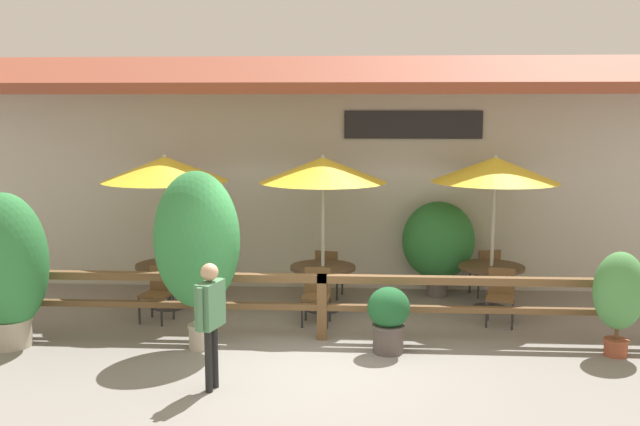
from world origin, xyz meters
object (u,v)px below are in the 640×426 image
at_px(patio_umbrella_far, 495,170).
at_px(dining_table_far, 491,274).
at_px(patio_umbrella_near, 165,169).
at_px(patio_umbrella_middle, 323,170).
at_px(chair_far_streetside, 501,294).
at_px(potted_plant_broad_leaf, 389,317).
at_px(dining_table_near, 168,272).
at_px(chair_near_streetside, 158,291).
at_px(pedestrian, 210,309).
at_px(chair_far_wallside, 486,270).
at_px(chair_middle_streetside, 317,293).
at_px(potted_plant_corner_fern, 197,241).
at_px(chair_middle_wallside, 328,271).
at_px(chair_near_wallside, 184,269).
at_px(dining_table_middle, 323,275).
at_px(potted_plant_entrance_palm, 7,266).
at_px(potted_plant_tall_tropical, 619,294).
at_px(potted_plant_small_flowering, 438,242).

xyz_separation_m(patio_umbrella_far, dining_table_far, (0.00, -0.00, -1.72)).
relative_size(patio_umbrella_near, patio_umbrella_middle, 1.00).
height_order(chair_far_streetside, potted_plant_broad_leaf, potted_plant_broad_leaf).
distance_m(dining_table_near, chair_near_streetside, 0.78).
distance_m(patio_umbrella_near, chair_far_streetside, 5.68).
bearing_deg(pedestrian, chair_far_wallside, 154.90).
xyz_separation_m(chair_middle_streetside, potted_plant_corner_fern, (-1.54, -1.27, 1.04)).
bearing_deg(patio_umbrella_near, potted_plant_corner_fern, -64.13).
distance_m(chair_near_streetside, pedestrian, 3.06).
height_order(dining_table_near, chair_near_streetside, chair_near_streetside).
bearing_deg(patio_umbrella_near, dining_table_far, 2.07).
bearing_deg(patio_umbrella_middle, chair_middle_wallside, 86.04).
relative_size(chair_near_wallside, chair_middle_streetside, 1.00).
bearing_deg(patio_umbrella_middle, chair_far_streetside, -12.63).
distance_m(chair_far_streetside, potted_plant_broad_leaf, 2.25).
relative_size(dining_table_middle, dining_table_far, 1.00).
relative_size(chair_far_streetside, potted_plant_entrance_palm, 0.39).
xyz_separation_m(patio_umbrella_middle, dining_table_middle, (0.00, -0.00, -1.72)).
bearing_deg(dining_table_far, chair_far_wallside, 85.90).
height_order(dining_table_middle, pedestrian, pedestrian).
relative_size(chair_middle_streetside, potted_plant_broad_leaf, 0.94).
bearing_deg(chair_far_streetside, chair_middle_streetside, -164.27).
height_order(patio_umbrella_near, potted_plant_entrance_palm, patio_umbrella_near).
bearing_deg(chair_far_streetside, patio_umbrella_far, 103.57).
bearing_deg(chair_near_streetside, patio_umbrella_far, 22.99).
bearing_deg(dining_table_near, patio_umbrella_middle, 0.06).
xyz_separation_m(dining_table_far, potted_plant_tall_tropical, (1.30, -2.14, 0.26)).
height_order(dining_table_middle, potted_plant_entrance_palm, potted_plant_entrance_palm).
bearing_deg(chair_near_streetside, chair_near_wallside, 101.63).
distance_m(dining_table_near, potted_plant_entrance_palm, 2.73).
xyz_separation_m(potted_plant_broad_leaf, potted_plant_corner_fern, (-2.60, -0.01, 1.02)).
relative_size(dining_table_far, potted_plant_entrance_palm, 0.49).
bearing_deg(patio_umbrella_near, potted_plant_small_flowering, 12.35).
bearing_deg(dining_table_near, chair_middle_wallside, 16.05).
xyz_separation_m(chair_middle_streetside, patio_umbrella_far, (2.82, 0.94, 1.83)).
xyz_separation_m(dining_table_middle, potted_plant_corner_fern, (-1.59, -2.03, 0.93)).
height_order(chair_near_streetside, chair_middle_streetside, same).
relative_size(dining_table_far, pedestrian, 0.70).
bearing_deg(potted_plant_entrance_palm, potted_plant_broad_leaf, 0.82).
height_order(chair_middle_wallside, potted_plant_broad_leaf, potted_plant_broad_leaf).
bearing_deg(potted_plant_broad_leaf, potted_plant_small_flowering, 72.18).
relative_size(chair_near_wallside, pedestrian, 0.56).
relative_size(dining_table_middle, patio_umbrella_far, 0.42).
xyz_separation_m(patio_umbrella_middle, patio_umbrella_far, (2.76, 0.19, 0.00)).
distance_m(dining_table_near, chair_far_wallside, 5.49).
distance_m(dining_table_far, potted_plant_small_flowering, 1.19).
relative_size(chair_far_wallside, potted_plant_corner_fern, 0.35).
height_order(dining_table_near, patio_umbrella_far, patio_umbrella_far).
distance_m(dining_table_middle, potted_plant_broad_leaf, 2.25).
bearing_deg(potted_plant_corner_fern, chair_far_streetside, 17.84).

